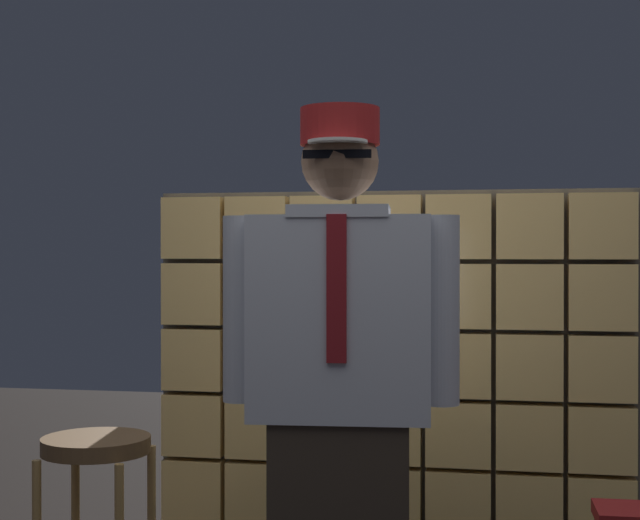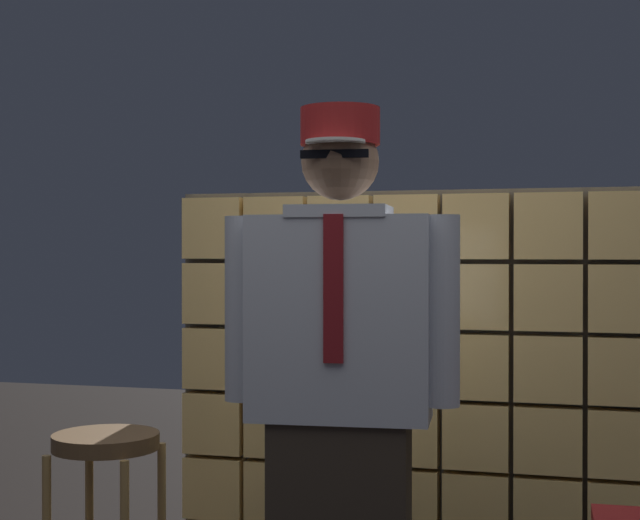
{
  "view_description": "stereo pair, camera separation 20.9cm",
  "coord_description": "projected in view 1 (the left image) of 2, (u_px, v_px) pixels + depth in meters",
  "views": [
    {
      "loc": [
        0.4,
        -2.36,
        1.33
      ],
      "look_at": [
        -0.11,
        0.3,
        1.3
      ],
      "focal_mm": 52.53,
      "sensor_mm": 36.0,
      "label": 1
    },
    {
      "loc": [
        0.6,
        -2.32,
        1.33
      ],
      "look_at": [
        -0.11,
        0.3,
        1.3
      ],
      "focal_mm": 52.53,
      "sensor_mm": 36.0,
      "label": 2
    }
  ],
  "objects": [
    {
      "name": "bar_stool",
      "position": [
        96.0,
        497.0,
        2.93
      ],
      "size": [
        0.34,
        0.34,
        0.74
      ],
      "color": "brown",
      "rests_on": "ground"
    },
    {
      "name": "glass_block_wall",
      "position": [
        390.0,
        397.0,
        3.57
      ],
      "size": [
        1.84,
        0.1,
        1.58
      ],
      "color": "#F2C672",
      "rests_on": "ground"
    },
    {
      "name": "standing_person",
      "position": [
        340.0,
        395.0,
        2.72
      ],
      "size": [
        0.7,
        0.31,
        1.74
      ],
      "rotation": [
        0.0,
        0.0,
        0.08
      ],
      "color": "#382D23",
      "rests_on": "ground"
    }
  ]
}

